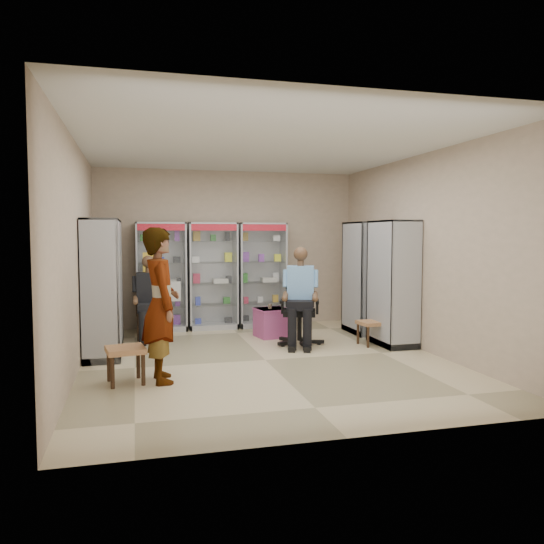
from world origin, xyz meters
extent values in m
plane|color=#C9B78B|center=(0.00, 0.00, 0.00)|extent=(6.00, 6.00, 0.00)
cube|color=tan|center=(0.00, 3.00, 1.50)|extent=(5.00, 0.02, 3.00)
cube|color=tan|center=(0.00, -3.00, 1.50)|extent=(5.00, 0.02, 3.00)
cube|color=tan|center=(-2.50, 0.00, 1.50)|extent=(0.02, 6.00, 3.00)
cube|color=tan|center=(2.50, 0.00, 1.50)|extent=(0.02, 6.00, 3.00)
cube|color=silver|center=(0.00, 0.00, 3.00)|extent=(5.00, 6.00, 0.02)
cube|color=silver|center=(-1.30, 2.73, 1.00)|extent=(0.90, 0.50, 2.00)
cube|color=#B6B9BE|center=(-0.35, 2.73, 1.00)|extent=(0.90, 0.50, 2.00)
cube|color=#AFB3B7|center=(0.60, 2.73, 1.00)|extent=(0.90, 0.50, 2.00)
cube|color=#9EA0A5|center=(2.23, 1.60, 1.00)|extent=(0.90, 0.50, 2.00)
cube|color=silver|center=(2.23, 0.50, 1.00)|extent=(0.90, 0.50, 2.00)
cube|color=#9EA0A5|center=(-2.23, 1.80, 1.00)|extent=(0.90, 0.50, 2.00)
cube|color=silver|center=(-2.23, 0.70, 1.00)|extent=(0.90, 0.50, 2.00)
cube|color=black|center=(-1.55, 2.00, 0.47)|extent=(0.42, 0.42, 0.94)
cube|color=black|center=(0.79, 0.91, 0.58)|extent=(0.81, 0.81, 1.16)
cube|color=#C74F88|center=(0.52, 1.64, 0.25)|extent=(0.59, 0.58, 0.50)
cylinder|color=#5B2D07|center=(0.48, 1.62, 0.54)|extent=(0.07, 0.07, 0.09)
cube|color=#AD7B49|center=(1.90, 0.57, 0.19)|extent=(0.43, 0.43, 0.39)
cube|color=#A47645|center=(-1.89, -0.73, 0.22)|extent=(0.50, 0.50, 0.44)
imported|color=#97979A|center=(-1.47, -0.74, 0.93)|extent=(0.51, 0.72, 1.86)
camera|label=1|loc=(-1.76, -7.19, 1.77)|focal=35.00mm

